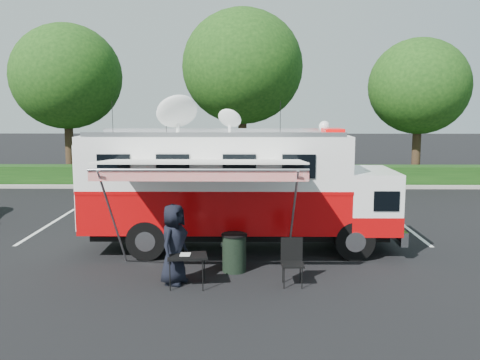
% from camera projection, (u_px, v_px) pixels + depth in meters
% --- Properties ---
extents(ground_plane, '(120.00, 120.00, 0.00)m').
position_uv_depth(ground_plane, '(240.00, 249.00, 15.07)').
color(ground_plane, black).
rests_on(ground_plane, ground).
extents(back_border, '(60.00, 6.14, 8.87)m').
position_uv_depth(back_border, '(265.00, 85.00, 27.13)').
color(back_border, '#9E998E').
rests_on(back_border, ground_plane).
extents(stall_lines, '(24.12, 5.50, 0.01)m').
position_uv_depth(stall_lines, '(226.00, 225.00, 18.04)').
color(stall_lines, silver).
rests_on(stall_lines, ground_plane).
extents(command_truck, '(8.62, 2.37, 4.14)m').
position_uv_depth(command_truck, '(237.00, 187.00, 14.82)').
color(command_truck, black).
rests_on(command_truck, ground_plane).
extents(awning, '(4.70, 2.45, 2.84)m').
position_uv_depth(awning, '(202.00, 165.00, 12.26)').
color(awning, silver).
rests_on(awning, ground_plane).
extents(person, '(0.87, 1.05, 1.84)m').
position_uv_depth(person, '(175.00, 283.00, 12.20)').
color(person, black).
rests_on(person, ground_plane).
extents(folding_table, '(0.95, 0.73, 0.74)m').
position_uv_depth(folding_table, '(187.00, 257.00, 11.83)').
color(folding_table, black).
rests_on(folding_table, ground_plane).
extents(folding_chair, '(0.51, 0.53, 1.05)m').
position_uv_depth(folding_chair, '(292.00, 257.00, 12.07)').
color(folding_chair, black).
rests_on(folding_chair, ground_plane).
extents(trash_bin, '(0.63, 0.63, 0.94)m').
position_uv_depth(trash_bin, '(234.00, 252.00, 13.01)').
color(trash_bin, black).
rests_on(trash_bin, ground_plane).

